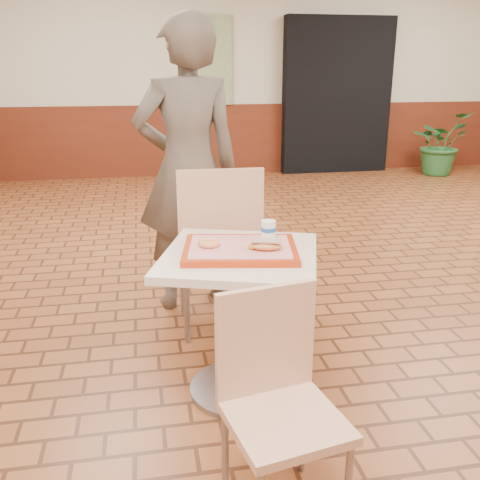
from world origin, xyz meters
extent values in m
cube|color=brown|center=(0.00, 0.00, 0.00)|extent=(8.00, 10.00, 0.01)
cube|color=beige|center=(0.00, 5.00, 1.50)|extent=(8.00, 0.01, 3.00)
cube|color=#572010|center=(0.00, 4.98, 0.50)|extent=(8.00, 0.04, 1.00)
cube|color=black|center=(1.20, 4.88, 1.10)|extent=(1.60, 0.22, 2.20)
cube|color=gray|center=(-0.60, 4.94, 1.60)|extent=(0.50, 0.03, 1.20)
cube|color=beige|center=(-1.24, -0.57, 0.70)|extent=(0.68, 0.68, 0.04)
cylinder|color=gray|center=(-1.24, -0.57, 0.34)|extent=(0.08, 0.08, 0.68)
cylinder|color=gray|center=(-1.24, -0.57, 0.01)|extent=(0.49, 0.49, 0.03)
cube|color=tan|center=(-1.23, -1.33, 0.38)|extent=(0.43, 0.43, 0.04)
cube|color=tan|center=(-1.26, -1.17, 0.60)|extent=(0.37, 0.10, 0.41)
cylinder|color=gray|center=(-1.41, -1.21, 0.18)|extent=(0.03, 0.03, 0.36)
cylinder|color=gray|center=(-1.10, -1.14, 0.18)|extent=(0.03, 0.03, 0.36)
cube|color=#E6B08A|center=(-1.25, 0.16, 0.47)|extent=(0.47, 0.47, 0.04)
cube|color=#E6B08A|center=(-1.25, -0.05, 0.75)|extent=(0.46, 0.04, 0.51)
cylinder|color=gray|center=(-1.05, 0.35, 0.23)|extent=(0.03, 0.03, 0.45)
cylinder|color=gray|center=(-1.44, 0.36, 0.23)|extent=(0.03, 0.03, 0.45)
cylinder|color=gray|center=(-1.05, -0.04, 0.23)|extent=(0.03, 0.03, 0.45)
cylinder|color=gray|center=(-1.45, -0.04, 0.23)|extent=(0.03, 0.03, 0.45)
imported|color=#5C5348|center=(-1.37, 0.51, 0.91)|extent=(0.72, 0.52, 1.82)
cube|color=#AF2E0D|center=(-1.24, -0.57, 0.73)|extent=(0.50, 0.39, 0.03)
cube|color=#E18585|center=(-1.24, -0.57, 0.75)|extent=(0.45, 0.34, 0.00)
torus|color=#F59459|center=(-1.38, -0.54, 0.76)|extent=(0.13, 0.13, 0.03)
ellipsoid|color=#E68343|center=(-1.14, -0.64, 0.77)|extent=(0.16, 0.11, 0.04)
cube|color=white|center=(-1.14, -0.64, 0.79)|extent=(0.14, 0.09, 0.01)
ellipsoid|color=gold|center=(-1.20, -0.62, 0.76)|extent=(0.04, 0.03, 0.02)
cylinder|color=white|center=(-1.09, -0.49, 0.79)|extent=(0.07, 0.07, 0.09)
cylinder|color=blue|center=(-1.09, -0.49, 0.80)|extent=(0.07, 0.07, 0.02)
imported|color=#27622E|center=(2.62, 4.37, 0.45)|extent=(1.04, 0.98, 0.91)
camera|label=1|loc=(-1.65, -2.80, 1.51)|focal=40.00mm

